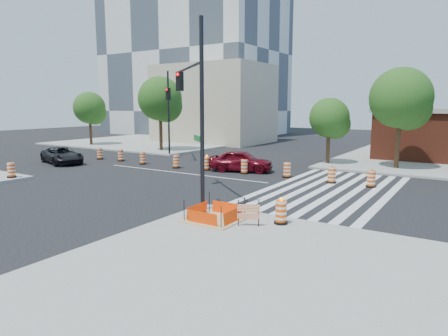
# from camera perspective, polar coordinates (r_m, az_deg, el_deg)

# --- Properties ---
(ground) EXTENTS (120.00, 120.00, 0.00)m
(ground) POSITION_cam_1_polar(r_m,az_deg,el_deg) (29.05, -6.15, -0.71)
(ground) COLOR black
(ground) RESTS_ON ground
(sidewalk_nw) EXTENTS (22.00, 22.00, 0.15)m
(sidewalk_nw) POSITION_cam_1_polar(r_m,az_deg,el_deg) (54.23, -9.11, 3.80)
(sidewalk_nw) COLOR gray
(sidewalk_nw) RESTS_ON ground
(crosswalk_east) EXTENTS (6.75, 13.50, 0.01)m
(crosswalk_east) POSITION_cam_1_polar(r_m,az_deg,el_deg) (23.88, 14.85, -3.06)
(crosswalk_east) COLOR silver
(crosswalk_east) RESTS_ON ground
(lane_centerline) EXTENTS (14.00, 0.12, 0.01)m
(lane_centerline) POSITION_cam_1_polar(r_m,az_deg,el_deg) (29.05, -6.15, -0.70)
(lane_centerline) COLOR silver
(lane_centerline) RESTS_ON ground
(excavation_pit) EXTENTS (2.20, 2.20, 0.90)m
(excavation_pit) POSITION_cam_1_polar(r_m,az_deg,el_deg) (16.70, -1.33, -7.15)
(excavation_pit) COLOR tan
(excavation_pit) RESTS_ON ground
(beige_midrise) EXTENTS (14.00, 10.00, 10.00)m
(beige_midrise) POSITION_cam_1_polar(r_m,az_deg,el_deg) (53.49, -1.47, 9.12)
(beige_midrise) COLOR tan
(beige_midrise) RESTS_ON ground
(red_coupe) EXTENTS (4.96, 3.15, 1.57)m
(red_coupe) POSITION_cam_1_polar(r_m,az_deg,el_deg) (29.44, 2.49, 1.01)
(red_coupe) COLOR #5E0813
(red_coupe) RESTS_ON ground
(dark_suv) EXTENTS (5.45, 3.68, 1.39)m
(dark_suv) POSITION_cam_1_polar(r_m,az_deg,el_deg) (36.21, -22.14, 1.70)
(dark_suv) COLOR black
(dark_suv) RESTS_ON ground
(signal_pole_se) EXTENTS (4.93, 4.31, 8.46)m
(signal_pole_se) POSITION_cam_1_polar(r_m,az_deg,el_deg) (19.46, -4.40, 9.89)
(signal_pole_se) COLOR black
(signal_pole_se) RESTS_ON ground
(signal_pole_nw) EXTENTS (3.98, 4.64, 7.91)m
(signal_pole_nw) POSITION_cam_1_polar(r_m,az_deg,el_deg) (37.42, -7.95, 8.88)
(signal_pole_nw) COLOR black
(signal_pole_nw) RESTS_ON ground
(pit_drum) EXTENTS (0.55, 0.55, 1.09)m
(pit_drum) POSITION_cam_1_polar(r_m,az_deg,el_deg) (16.21, 8.15, -6.35)
(pit_drum) COLOR black
(pit_drum) RESTS_ON ground
(sw_corner_drum) EXTENTS (0.58, 0.58, 0.99)m
(sw_corner_drum) POSITION_cam_1_polar(r_m,az_deg,el_deg) (29.65, -28.11, -0.33)
(sw_corner_drum) COLOR black
(sw_corner_drum) RESTS_ON ground
(barricade) EXTENTS (0.80, 0.45, 1.04)m
(barricade) POSITION_cam_1_polar(r_m,az_deg,el_deg) (15.75, 3.53, -6.28)
(barricade) COLOR #F64D05
(barricade) RESTS_ON ground
(tree_north_a) EXTENTS (3.80, 3.78, 6.43)m
(tree_north_a) POSITION_cam_1_polar(r_m,az_deg,el_deg) (50.74, -18.59, 7.90)
(tree_north_a) COLOR #382314
(tree_north_a) RESTS_ON ground
(tree_north_b) EXTENTS (4.60, 4.60, 7.82)m
(tree_north_b) POSITION_cam_1_polar(r_m,az_deg,el_deg) (42.71, -9.03, 9.39)
(tree_north_b) COLOR #382314
(tree_north_b) RESTS_ON ground
(tree_north_c) EXTENTS (3.25, 3.21, 5.46)m
(tree_north_c) POSITION_cam_1_polar(r_m,az_deg,el_deg) (33.61, 14.87, 6.63)
(tree_north_c) COLOR #382314
(tree_north_c) RESTS_ON ground
(tree_north_d) EXTENTS (4.49, 4.49, 7.63)m
(tree_north_d) POSITION_cam_1_polar(r_m,az_deg,el_deg) (32.65, 24.00, 8.68)
(tree_north_d) COLOR #382314
(tree_north_d) RESTS_ON ground
(median_drum_0) EXTENTS (0.60, 0.60, 1.02)m
(median_drum_0) POSITION_cam_1_polar(r_m,az_deg,el_deg) (37.84, -17.31, 1.92)
(median_drum_0) COLOR black
(median_drum_0) RESTS_ON ground
(median_drum_1) EXTENTS (0.60, 0.60, 1.02)m
(median_drum_1) POSITION_cam_1_polar(r_m,az_deg,el_deg) (36.09, -14.53, 1.71)
(median_drum_1) COLOR black
(median_drum_1) RESTS_ON ground
(median_drum_2) EXTENTS (0.60, 0.60, 1.02)m
(median_drum_2) POSITION_cam_1_polar(r_m,az_deg,el_deg) (33.77, -11.53, 1.34)
(median_drum_2) COLOR black
(median_drum_2) RESTS_ON ground
(median_drum_3) EXTENTS (0.60, 0.60, 1.02)m
(median_drum_3) POSITION_cam_1_polar(r_m,az_deg,el_deg) (31.28, -6.84, 0.86)
(median_drum_3) COLOR black
(median_drum_3) RESTS_ON ground
(median_drum_4) EXTENTS (0.60, 0.60, 1.18)m
(median_drum_4) POSITION_cam_1_polar(r_m,az_deg,el_deg) (30.03, -2.48, 0.60)
(median_drum_4) COLOR black
(median_drum_4) RESTS_ON ground
(median_drum_5) EXTENTS (0.60, 0.60, 1.02)m
(median_drum_5) POSITION_cam_1_polar(r_m,az_deg,el_deg) (28.55, 2.93, 0.14)
(median_drum_5) COLOR black
(median_drum_5) RESTS_ON ground
(median_drum_6) EXTENTS (0.60, 0.60, 1.02)m
(median_drum_6) POSITION_cam_1_polar(r_m,az_deg,el_deg) (27.34, 8.99, -0.36)
(median_drum_6) COLOR black
(median_drum_6) RESTS_ON ground
(median_drum_7) EXTENTS (0.60, 0.60, 1.02)m
(median_drum_7) POSITION_cam_1_polar(r_m,az_deg,el_deg) (25.96, 15.13, -1.06)
(median_drum_7) COLOR black
(median_drum_7) RESTS_ON ground
(median_drum_8) EXTENTS (0.60, 0.60, 1.02)m
(median_drum_8) POSITION_cam_1_polar(r_m,az_deg,el_deg) (25.38, 20.28, -1.53)
(median_drum_8) COLOR black
(median_drum_8) RESTS_ON ground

